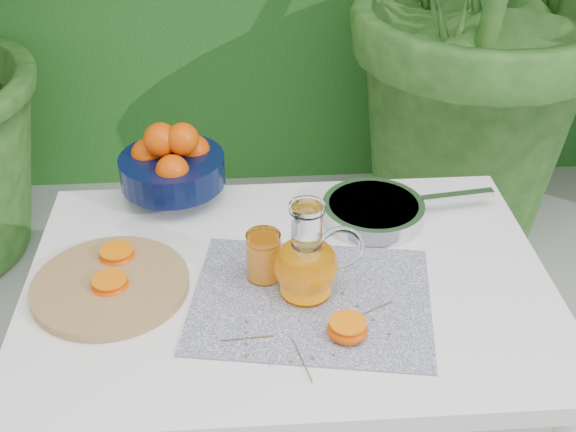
{
  "coord_description": "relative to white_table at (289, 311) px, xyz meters",
  "views": [
    {
      "loc": [
        0.02,
        -1.12,
        1.62
      ],
      "look_at": [
        0.1,
        -0.02,
        0.88
      ],
      "focal_mm": 45.0,
      "sensor_mm": 36.0,
      "label": 1
    }
  ],
  "objects": [
    {
      "name": "thyme_sprigs",
      "position": [
        0.02,
        -0.17,
        0.09
      ],
      "size": [
        0.31,
        0.22,
        0.01
      ],
      "color": "brown",
      "rests_on": "white_table"
    },
    {
      "name": "placemat",
      "position": [
        0.04,
        -0.07,
        0.08
      ],
      "size": [
        0.48,
        0.41,
        0.0
      ],
      "primitive_type": "cube",
      "rotation": [
        0.0,
        0.0,
        -0.17
      ],
      "color": "#0D144A",
      "rests_on": "white_table"
    },
    {
      "name": "fruit_bowl",
      "position": [
        -0.23,
        0.31,
        0.17
      ],
      "size": [
        0.25,
        0.25,
        0.18
      ],
      "color": "black",
      "rests_on": "white_table"
    },
    {
      "name": "juice_pitcher",
      "position": [
        0.03,
        -0.05,
        0.15
      ],
      "size": [
        0.17,
        0.12,
        0.19
      ],
      "color": "white",
      "rests_on": "white_table"
    },
    {
      "name": "saute_pan",
      "position": [
        0.2,
        0.19,
        0.1
      ],
      "size": [
        0.39,
        0.24,
        0.04
      ],
      "color": "#BBBBC0",
      "rests_on": "white_table"
    },
    {
      "name": "juice_tumbler",
      "position": [
        -0.05,
        0.0,
        0.13
      ],
      "size": [
        0.08,
        0.08,
        0.1
      ],
      "color": "white",
      "rests_on": "white_table"
    },
    {
      "name": "orange_halves",
      "position": [
        -0.19,
        -0.04,
        0.1
      ],
      "size": [
        0.51,
        0.32,
        0.03
      ],
      "color": "#E35802",
      "rests_on": "white_table"
    },
    {
      "name": "cutting_board",
      "position": [
        -0.33,
        -0.01,
        0.09
      ],
      "size": [
        0.35,
        0.35,
        0.02
      ],
      "primitive_type": "cylinder",
      "rotation": [
        0.0,
        0.0,
        -0.21
      ],
      "color": "#926742",
      "rests_on": "white_table"
    },
    {
      "name": "white_table",
      "position": [
        0.0,
        0.0,
        0.0
      ],
      "size": [
        1.0,
        0.7,
        0.75
      ],
      "color": "white",
      "rests_on": "ground"
    }
  ]
}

